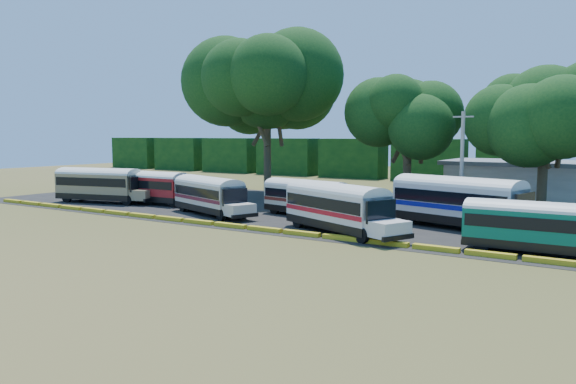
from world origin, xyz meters
The scene contains 16 objects.
ground centered at (0.00, 0.00, 0.00)m, with size 160.00×160.00×0.00m, color #3C4818.
asphalt_strip centered at (1.00, 12.00, 0.01)m, with size 64.00×24.00×0.02m, color black.
curb centered at (0.00, 1.00, 0.15)m, with size 53.70×0.45×0.30m.
terminal_building centered at (18.00, 30.00, 2.03)m, with size 19.00×9.00×4.00m.
treeline_backdrop centered at (0.00, 48.00, 3.00)m, with size 130.00×4.00×6.00m.
bus_beige centered at (-18.34, 5.73, 1.96)m, with size 10.67×4.75×3.41m.
bus_red centered at (-13.33, 7.84, 1.80)m, with size 9.57×2.49×3.14m.
bus_cream_west centered at (-4.01, 5.21, 1.79)m, with size 9.83×5.51×3.16m.
bus_cream_east centered at (3.29, 8.73, 1.69)m, with size 9.35×4.00×2.99m.
bus_white_red centered at (8.98, 3.25, 1.90)m, with size 10.39×6.40×3.37m.
bus_white_blue centered at (15.43, 9.42, 2.08)m, with size 11.54×5.54×3.69m.
bus_teal centered at (21.51, 3.14, 1.70)m, with size 9.07×2.46×2.97m.
tree_west centered at (-8.52, 20.00, 11.95)m, with size 13.09×13.09×16.79m.
tree_center centered at (6.69, 21.94, 8.65)m, with size 8.82×8.82×11.94m.
tree_east centered at (19.09, 20.20, 8.78)m, with size 9.42×9.42×12.28m.
utility_pole centered at (14.03, 14.53, 4.33)m, with size 1.60×0.30×8.45m.
Camera 1 is at (26.49, -30.08, 6.63)m, focal length 35.00 mm.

